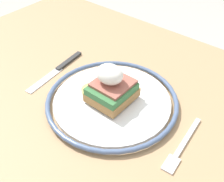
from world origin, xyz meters
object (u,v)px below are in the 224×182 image
object	(u,v)px
plate	(112,101)
knife	(60,68)
fork	(182,146)
sandwich	(111,87)

from	to	relation	value
plate	knife	distance (m)	0.18
knife	fork	bearing A→B (deg)	176.24
knife	plate	bearing A→B (deg)	175.37
fork	knife	bearing A→B (deg)	-3.76
plate	fork	xyz separation A→B (m)	(-0.17, 0.01, -0.01)
sandwich	knife	xyz separation A→B (m)	(0.18, -0.01, -0.04)
plate	sandwich	world-z (taller)	sandwich
sandwich	fork	world-z (taller)	sandwich
sandwich	knife	distance (m)	0.18
sandwich	knife	bearing A→B (deg)	-4.81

